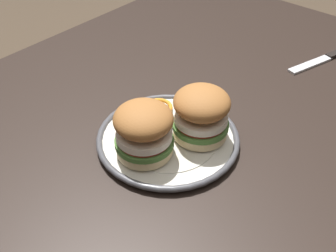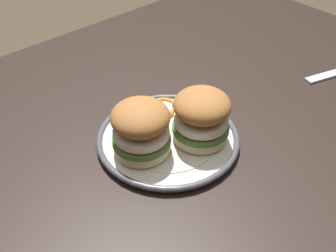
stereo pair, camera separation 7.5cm
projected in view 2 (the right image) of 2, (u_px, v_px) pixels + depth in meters
The scene contains 6 objects.
dining_table at pixel (169, 159), 0.86m from camera, with size 1.47×1.00×0.73m.
dinner_plate at pixel (168, 138), 0.77m from camera, with size 0.27×0.27×0.02m.
sandwich_half_left at pixel (201, 115), 0.73m from camera, with size 0.14×0.14×0.10m.
sandwich_half_right at pixel (141, 128), 0.71m from camera, with size 0.12×0.12×0.10m.
orange_peel_curled at pixel (164, 107), 0.83m from camera, with size 0.06×0.06×0.01m.
orange_peel_strip_long at pixel (144, 115), 0.81m from camera, with size 0.04×0.08×0.01m.
Camera 2 is at (-0.41, -0.46, 1.25)m, focal length 43.05 mm.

